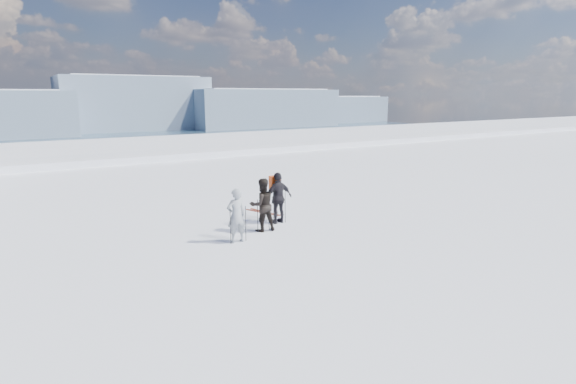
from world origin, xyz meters
name	(u,v)px	position (x,y,z in m)	size (l,w,h in m)	color
lake_basin	(149,221)	(0.00, 30.00, -6.50)	(820.00, 820.00, 71.62)	white
far_mountain_range	(58,108)	(29.60, 454.78, -7.19)	(770.00, 110.00, 53.00)	slate
skier_grey	(236,216)	(-3.87, 2.70, 0.91)	(0.67, 0.44, 1.83)	#9299A0
skier_dark	(262,205)	(-2.52, 3.39, 0.96)	(0.93, 0.73, 1.92)	black
skier_pack	(278,198)	(-1.51, 3.95, 0.98)	(1.15, 0.48, 1.96)	black
backpack	(275,164)	(-1.52, 4.20, 2.25)	(0.42, 0.24, 0.59)	#E94C15
ski_poles	(261,215)	(-2.61, 3.28, 0.61)	(2.86, 1.24, 1.35)	black
skis_loose	(264,212)	(-1.26, 5.61, 0.01)	(0.81, 1.65, 0.03)	black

